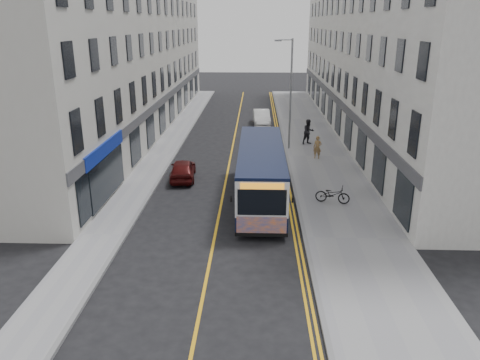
# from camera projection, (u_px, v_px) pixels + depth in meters

# --- Properties ---
(ground) EXTENTS (140.00, 140.00, 0.00)m
(ground) POSITION_uv_depth(u_px,v_px,m) (217.00, 227.00, 21.86)
(ground) COLOR black
(ground) RESTS_ON ground
(pavement_east) EXTENTS (4.50, 64.00, 0.12)m
(pavement_east) POSITION_uv_depth(u_px,v_px,m) (319.00, 157.00, 32.99)
(pavement_east) COLOR gray
(pavement_east) RESTS_ON ground
(pavement_west) EXTENTS (2.00, 64.00, 0.12)m
(pavement_west) POSITION_uv_depth(u_px,v_px,m) (161.00, 155.00, 33.37)
(pavement_west) COLOR gray
(pavement_west) RESTS_ON ground
(kerb_east) EXTENTS (0.18, 64.00, 0.13)m
(kerb_east) POSITION_uv_depth(u_px,v_px,m) (287.00, 156.00, 33.06)
(kerb_east) COLOR slate
(kerb_east) RESTS_ON ground
(kerb_west) EXTENTS (0.18, 64.00, 0.13)m
(kerb_west) POSITION_uv_depth(u_px,v_px,m) (175.00, 155.00, 33.33)
(kerb_west) COLOR slate
(kerb_west) RESTS_ON ground
(road_centre_line) EXTENTS (0.12, 64.00, 0.01)m
(road_centre_line) POSITION_uv_depth(u_px,v_px,m) (231.00, 156.00, 33.22)
(road_centre_line) COLOR gold
(road_centre_line) RESTS_ON ground
(road_dbl_yellow_inner) EXTENTS (0.10, 64.00, 0.01)m
(road_dbl_yellow_inner) POSITION_uv_depth(u_px,v_px,m) (281.00, 157.00, 33.10)
(road_dbl_yellow_inner) COLOR gold
(road_dbl_yellow_inner) RESTS_ON ground
(road_dbl_yellow_outer) EXTENTS (0.10, 64.00, 0.01)m
(road_dbl_yellow_outer) POSITION_uv_depth(u_px,v_px,m) (283.00, 157.00, 33.09)
(road_dbl_yellow_outer) COLOR gold
(road_dbl_yellow_outer) RESTS_ON ground
(terrace_east) EXTENTS (6.00, 46.00, 13.00)m
(terrace_east) POSITION_uv_depth(u_px,v_px,m) (372.00, 54.00, 39.26)
(terrace_east) COLOR silver
(terrace_east) RESTS_ON ground
(terrace_west) EXTENTS (6.00, 46.00, 13.00)m
(terrace_west) POSITION_uv_depth(u_px,v_px,m) (131.00, 54.00, 39.94)
(terrace_west) COLOR beige
(terrace_west) RESTS_ON ground
(streetlamp) EXTENTS (1.32, 0.18, 8.00)m
(streetlamp) POSITION_uv_depth(u_px,v_px,m) (290.00, 91.00, 33.56)
(streetlamp) COLOR gray
(streetlamp) RESTS_ON ground
(city_bus) EXTENTS (2.37, 10.12, 2.94)m
(city_bus) POSITION_uv_depth(u_px,v_px,m) (261.00, 172.00, 24.56)
(city_bus) COLOR black
(city_bus) RESTS_ON ground
(bicycle) EXTENTS (1.87, 1.05, 0.93)m
(bicycle) POSITION_uv_depth(u_px,v_px,m) (333.00, 194.00, 24.28)
(bicycle) COLOR black
(bicycle) RESTS_ON pavement_east
(pedestrian_near) EXTENTS (0.65, 0.53, 1.56)m
(pedestrian_near) POSITION_uv_depth(u_px,v_px,m) (317.00, 147.00, 32.13)
(pedestrian_near) COLOR #987345
(pedestrian_near) RESTS_ON pavement_east
(pedestrian_far) EXTENTS (1.16, 1.07, 1.92)m
(pedestrian_far) POSITION_uv_depth(u_px,v_px,m) (308.00, 132.00, 35.87)
(pedestrian_far) COLOR black
(pedestrian_far) RESTS_ON pavement_east
(car_white) EXTENTS (1.66, 4.21, 1.36)m
(car_white) POSITION_uv_depth(u_px,v_px,m) (262.00, 117.00, 43.23)
(car_white) COLOR white
(car_white) RESTS_ON ground
(car_maroon) EXTENTS (1.76, 3.74, 1.24)m
(car_maroon) POSITION_uv_depth(u_px,v_px,m) (183.00, 169.00, 28.27)
(car_maroon) COLOR #490C0C
(car_maroon) RESTS_ON ground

